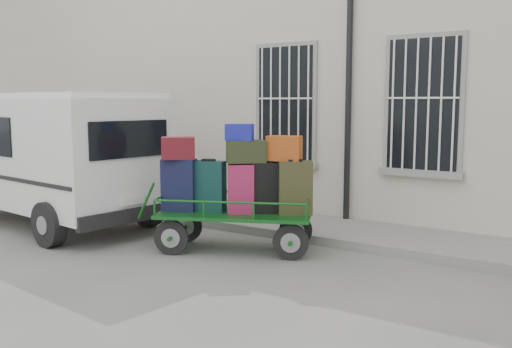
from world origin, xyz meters
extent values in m
plane|color=#60615C|center=(0.00, 0.00, 0.00)|extent=(80.00, 80.00, 0.00)
cube|color=beige|center=(0.00, 5.50, 3.00)|extent=(24.00, 5.00, 6.00)
cylinder|color=black|center=(0.95, 2.92, 2.80)|extent=(0.11, 0.11, 5.60)
cube|color=black|center=(-0.40, 2.98, 2.25)|extent=(1.20, 0.08, 2.20)
cube|color=gray|center=(-0.40, 2.96, 1.09)|extent=(1.45, 0.22, 0.12)
cube|color=black|center=(2.30, 2.98, 2.25)|extent=(1.20, 0.08, 2.20)
cube|color=gray|center=(2.30, 2.96, 1.09)|extent=(1.45, 0.22, 0.12)
cube|color=slate|center=(0.00, 2.20, 0.07)|extent=(24.00, 1.70, 0.15)
cylinder|color=black|center=(-0.38, -0.37, 0.27)|extent=(0.51, 0.28, 0.53)
cylinder|color=gray|center=(-0.38, -0.37, 0.27)|extent=(0.31, 0.21, 0.29)
cylinder|color=black|center=(-0.72, 0.36, 0.27)|extent=(0.51, 0.28, 0.53)
cylinder|color=gray|center=(-0.72, 0.36, 0.27)|extent=(0.31, 0.21, 0.29)
cylinder|color=black|center=(1.25, 0.39, 0.27)|extent=(0.51, 0.28, 0.53)
cylinder|color=gray|center=(1.25, 0.39, 0.27)|extent=(0.31, 0.21, 0.29)
cylinder|color=black|center=(0.92, 1.12, 0.27)|extent=(0.51, 0.28, 0.53)
cylinder|color=gray|center=(0.92, 1.12, 0.27)|extent=(0.31, 0.21, 0.29)
cube|color=#13561B|center=(0.27, 0.38, 0.58)|extent=(2.57, 1.95, 0.05)
cylinder|color=#13561B|center=(-1.03, -0.23, 0.74)|extent=(0.30, 0.17, 0.60)
cube|color=black|center=(-0.52, -0.02, 1.02)|extent=(0.58, 0.44, 0.81)
cube|color=black|center=(-0.52, -0.02, 1.44)|extent=(0.24, 0.20, 0.03)
cube|color=#0C2D25|center=(-0.12, 0.21, 1.00)|extent=(0.56, 0.38, 0.78)
cube|color=black|center=(-0.12, 0.21, 1.41)|extent=(0.23, 0.19, 0.03)
cube|color=maroon|center=(0.39, 0.35, 0.99)|extent=(0.47, 0.44, 0.75)
cube|color=black|center=(0.39, 0.35, 1.38)|extent=(0.20, 0.18, 0.03)
cube|color=black|center=(0.70, 0.62, 1.00)|extent=(0.49, 0.46, 0.77)
cube|color=black|center=(0.70, 0.62, 1.40)|extent=(0.21, 0.19, 0.03)
cube|color=#2D3018|center=(1.12, 0.75, 1.01)|extent=(0.58, 0.53, 0.80)
cube|color=black|center=(1.12, 0.75, 1.43)|extent=(0.24, 0.22, 0.03)
cube|color=maroon|center=(-0.52, -0.02, 1.59)|extent=(0.61, 0.59, 0.34)
cube|color=black|center=(0.44, 0.43, 1.55)|extent=(0.65, 0.63, 0.34)
cube|color=#95421B|center=(0.92, 0.75, 1.60)|extent=(0.57, 0.41, 0.37)
cube|color=#1C148D|center=(0.36, 0.37, 1.84)|extent=(0.49, 0.44, 0.25)
cube|color=white|center=(-3.76, 0.07, 1.38)|extent=(4.94, 2.56, 1.94)
cube|color=white|center=(-3.76, 0.07, 2.39)|extent=(4.71, 2.38, 0.11)
cube|color=black|center=(-1.39, -0.20, 1.70)|extent=(0.21, 1.51, 0.59)
cube|color=black|center=(-1.40, -0.20, 0.46)|extent=(0.33, 1.99, 0.24)
cube|color=white|center=(-1.36, -0.20, 0.71)|extent=(0.08, 0.45, 0.13)
cylinder|color=black|center=(-5.21, 1.23, 0.37)|extent=(0.76, 0.32, 0.73)
cylinder|color=black|center=(-2.32, -1.09, 0.37)|extent=(0.76, 0.32, 0.73)
cylinder|color=black|center=(-2.10, 0.88, 0.37)|extent=(0.76, 0.32, 0.73)
camera|label=1|loc=(5.37, -6.61, 2.30)|focal=40.00mm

